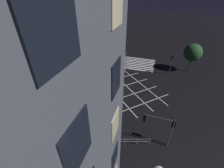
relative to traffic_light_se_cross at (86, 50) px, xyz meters
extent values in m
plane|color=black|center=(-9.47, 9.54, -2.86)|extent=(200.00, 200.00, 0.00)
cube|color=silver|center=(-9.47, 0.54, -2.86)|extent=(12.93, 0.50, 0.01)
cube|color=silver|center=(-9.47, -0.36, -2.86)|extent=(12.93, 0.50, 0.01)
cube|color=silver|center=(-9.47, -1.26, -2.86)|extent=(12.93, 0.50, 0.01)
cube|color=silver|center=(-9.47, -2.16, -2.86)|extent=(12.93, 0.50, 0.01)
cube|color=silver|center=(-9.47, -3.06, -2.86)|extent=(12.93, 0.50, 0.01)
cube|color=silver|center=(-9.47, -3.96, -2.86)|extent=(12.93, 0.50, 0.01)
cube|color=silver|center=(-9.47, -4.86, -2.86)|extent=(12.93, 0.50, 0.01)
cube|color=silver|center=(-9.47, -5.76, -2.86)|extent=(12.93, 0.50, 0.01)
cube|color=silver|center=(-5.40, 5.48, -2.86)|extent=(11.28, 11.28, 0.01)
cube|color=silver|center=(-13.53, 5.48, -2.86)|extent=(11.28, 11.28, 0.01)
cube|color=silver|center=(-7.44, 7.51, -2.86)|extent=(11.28, 11.28, 0.01)
cube|color=silver|center=(-11.50, 7.51, -2.86)|extent=(11.28, 11.28, 0.01)
cube|color=silver|center=(-9.47, 9.54, -2.86)|extent=(11.28, 11.28, 0.01)
cube|color=silver|center=(-9.47, 9.54, -2.86)|extent=(11.28, 11.28, 0.01)
cube|color=silver|center=(-11.50, 11.58, -2.86)|extent=(11.28, 11.28, 0.01)
cube|color=silver|center=(-7.44, 11.58, -2.86)|extent=(11.28, 11.28, 0.01)
cube|color=silver|center=(-13.53, 13.61, -2.86)|extent=(11.28, 11.28, 0.01)
cube|color=silver|center=(-5.40, 13.61, -2.86)|extent=(11.28, 11.28, 0.01)
cube|color=silver|center=(-1.78, 9.54, -2.86)|extent=(0.30, 12.93, 0.01)
cube|color=black|center=(-14.50, 24.57, 2.41)|extent=(0.06, 1.40, 1.80)
cube|color=beige|center=(-14.50, 24.57, 5.69)|extent=(0.06, 1.40, 1.80)
cube|color=black|center=(-14.50, 28.35, 8.96)|extent=(0.06, 1.40, 1.80)
cube|color=black|center=(-14.50, 24.57, 8.96)|extent=(0.06, 1.40, 1.80)
cube|color=black|center=(-14.50, 28.35, 12.23)|extent=(0.06, 1.40, 1.80)
cube|color=beige|center=(-14.50, 24.57, 12.23)|extent=(0.06, 1.40, 1.80)
cylinder|color=#424244|center=(0.00, -0.09, -0.86)|extent=(0.11, 0.11, 4.00)
cube|color=black|center=(0.00, 0.05, 0.64)|extent=(0.28, 0.16, 0.90)
sphere|color=red|center=(0.00, 0.16, 0.94)|extent=(0.18, 0.18, 0.18)
sphere|color=black|center=(0.00, 0.16, 0.64)|extent=(0.18, 0.18, 0.18)
sphere|color=black|center=(0.00, 0.16, 0.34)|extent=(0.18, 0.18, 0.18)
cube|color=black|center=(0.00, -0.04, 0.64)|extent=(0.36, 0.02, 0.98)
cylinder|color=#424244|center=(-0.01, -0.19, -1.01)|extent=(0.11, 0.11, 3.70)
cylinder|color=#424244|center=(-1.04, -0.19, 0.69)|extent=(2.07, 0.09, 0.09)
cube|color=black|center=(-2.08, -0.19, 0.24)|extent=(0.16, 0.28, 0.90)
sphere|color=black|center=(-2.19, -0.19, 0.54)|extent=(0.18, 0.18, 0.18)
sphere|color=orange|center=(-2.19, -0.19, 0.24)|extent=(0.18, 0.18, 0.18)
sphere|color=black|center=(-2.19, -0.19, -0.06)|extent=(0.18, 0.18, 0.18)
cube|color=black|center=(-1.99, -0.19, 0.24)|extent=(0.02, 0.36, 0.98)
cylinder|color=#424244|center=(-19.08, 18.22, -0.95)|extent=(0.11, 0.11, 3.82)
cube|color=black|center=(-19.08, 18.08, 0.46)|extent=(0.28, 0.16, 0.90)
sphere|color=black|center=(-19.08, 17.97, 0.76)|extent=(0.18, 0.18, 0.18)
sphere|color=orange|center=(-19.08, 17.97, 0.46)|extent=(0.18, 0.18, 0.18)
sphere|color=black|center=(-19.08, 17.97, 0.16)|extent=(0.18, 0.18, 0.18)
cube|color=black|center=(-19.08, 18.17, 0.46)|extent=(0.36, 0.02, 0.98)
cylinder|color=#424244|center=(-19.01, 18.45, -0.75)|extent=(0.11, 0.11, 4.23)
cylinder|color=#424244|center=(-17.53, 18.45, 1.21)|extent=(2.97, 0.09, 0.09)
cube|color=black|center=(-16.05, 18.45, 0.76)|extent=(0.16, 0.28, 0.90)
sphere|color=red|center=(-15.93, 18.45, 1.06)|extent=(0.18, 0.18, 0.18)
sphere|color=black|center=(-15.93, 18.45, 0.76)|extent=(0.18, 0.18, 0.18)
sphere|color=black|center=(-15.93, 18.45, 0.46)|extent=(0.18, 0.18, 0.18)
cube|color=black|center=(-16.14, 18.45, 0.76)|extent=(0.02, 0.36, 0.98)
cylinder|color=#424244|center=(-9.91, 18.30, -1.08)|extent=(0.11, 0.11, 3.57)
cube|color=black|center=(-9.91, 18.17, 0.21)|extent=(0.28, 0.16, 0.90)
sphere|color=black|center=(-9.91, 18.06, 0.51)|extent=(0.18, 0.18, 0.18)
sphere|color=black|center=(-9.91, 18.06, 0.21)|extent=(0.18, 0.18, 0.18)
sphere|color=green|center=(-9.91, 18.06, -0.09)|extent=(0.18, 0.18, 0.18)
cube|color=black|center=(-9.91, 18.26, 0.21)|extent=(0.36, 0.02, 0.98)
cylinder|color=#424244|center=(-19.15, 0.70, -0.73)|extent=(0.11, 0.11, 4.26)
cube|color=black|center=(-19.15, 0.84, 0.90)|extent=(0.28, 0.16, 0.90)
sphere|color=black|center=(-19.15, 0.95, 1.20)|extent=(0.18, 0.18, 0.18)
sphere|color=black|center=(-19.15, 0.95, 0.90)|extent=(0.18, 0.18, 0.18)
sphere|color=green|center=(-19.15, 0.95, 0.60)|extent=(0.18, 0.18, 0.18)
cube|color=black|center=(-19.15, 0.75, 0.90)|extent=(0.36, 0.02, 0.98)
cylinder|color=#424244|center=(-0.45, 18.30, -1.16)|extent=(0.11, 0.11, 3.40)
cylinder|color=#424244|center=(-0.45, 17.11, 0.39)|extent=(0.09, 2.39, 0.09)
cube|color=black|center=(-0.45, 15.92, -0.06)|extent=(0.28, 0.16, 0.90)
sphere|color=black|center=(-0.45, 15.81, 0.24)|extent=(0.18, 0.18, 0.18)
sphere|color=black|center=(-0.45, 15.81, -0.06)|extent=(0.18, 0.18, 0.18)
sphere|color=green|center=(-0.45, 15.81, -0.36)|extent=(0.18, 0.18, 0.18)
cube|color=black|center=(-0.45, 16.01, -0.06)|extent=(0.36, 0.02, 0.98)
cylinder|color=#424244|center=(-9.77, -0.04, -1.08)|extent=(0.11, 0.11, 3.56)
cylinder|color=#424244|center=(-9.77, 1.09, 0.55)|extent=(0.09, 2.27, 0.09)
cube|color=black|center=(-9.77, 2.22, 0.10)|extent=(0.28, 0.16, 0.90)
sphere|color=red|center=(-9.77, 2.33, 0.40)|extent=(0.18, 0.18, 0.18)
sphere|color=black|center=(-9.77, 2.33, 0.10)|extent=(0.18, 0.18, 0.18)
sphere|color=black|center=(-9.77, 2.33, -0.20)|extent=(0.18, 0.18, 0.18)
cube|color=black|center=(-9.77, 2.13, 0.10)|extent=(0.36, 0.02, 0.98)
cylinder|color=#424244|center=(-1.48, 23.32, 1.13)|extent=(0.14, 0.14, 7.98)
cylinder|color=#424244|center=(3.08, 14.43, 0.67)|extent=(0.14, 0.14, 7.06)
sphere|color=white|center=(3.08, 14.43, 4.34)|extent=(0.46, 0.46, 0.46)
cylinder|color=#38281C|center=(-23.04, -2.20, -1.39)|extent=(0.21, 0.21, 2.93)
sphere|color=#235128|center=(-23.04, -2.20, 1.41)|extent=(3.56, 3.56, 3.56)
cylinder|color=#9EA0A5|center=(-8.77, 21.57, -2.34)|extent=(0.05, 0.05, 1.05)
cylinder|color=#9EA0A5|center=(-10.15, 21.13, -2.34)|extent=(0.05, 0.05, 1.05)
cylinder|color=#9EA0A5|center=(-11.53, 20.68, -2.34)|extent=(0.05, 0.05, 1.05)
cylinder|color=#9EA0A5|center=(-12.90, 20.24, -2.34)|extent=(0.05, 0.05, 1.05)
cylinder|color=#9EA0A5|center=(-14.28, 19.80, -2.34)|extent=(0.05, 0.05, 1.05)
cylinder|color=#9EA0A5|center=(-15.65, 19.36, -2.34)|extent=(0.05, 0.05, 1.05)
cylinder|color=#9EA0A5|center=(-17.03, 18.92, -2.34)|extent=(0.05, 0.05, 1.05)
cylinder|color=#9EA0A5|center=(-12.90, 20.24, -1.85)|extent=(8.26, 2.68, 0.04)
cylinder|color=#9EA0A5|center=(-12.90, 20.24, -2.28)|extent=(8.26, 2.68, 0.04)
camera|label=1|loc=(-16.20, 30.53, 12.66)|focal=24.00mm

